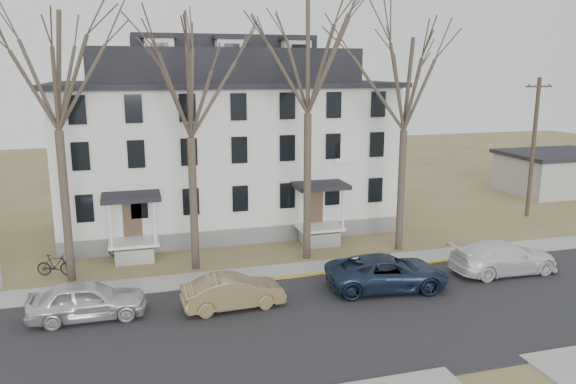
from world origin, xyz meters
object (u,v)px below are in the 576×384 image
object	(u,v)px
tree_mid_left	(189,78)
tree_center	(308,48)
car_navy	(387,273)
tree_mid_right	(406,77)
car_silver	(87,301)
boarding_house	(224,143)
bicycle_right	(55,266)
car_tan	(233,293)
car_white	(503,258)
bicycle_left	(124,249)
utility_pole_far	(533,146)
tree_far_left	(53,62)

from	to	relation	value
tree_mid_left	tree_center	distance (m)	6.18
tree_center	car_navy	size ratio (longest dim) A/B	2.60
tree_mid_right	car_silver	size ratio (longest dim) A/B	2.72
boarding_house	bicycle_right	distance (m)	13.18
boarding_house	car_tan	world-z (taller)	boarding_house
car_white	bicycle_left	distance (m)	19.84
tree_mid_right	bicycle_left	world-z (taller)	tree_mid_right
boarding_house	car_tan	xyz separation A→B (m)	(-2.04, -13.54, -4.66)
tree_mid_right	car_tan	xyz separation A→B (m)	(-10.54, -5.38, -8.89)
tree_mid_right	car_white	bearing A→B (deg)	-56.55
boarding_house	car_tan	bearing A→B (deg)	-98.59
tree_center	car_navy	xyz separation A→B (m)	(2.21, -5.26, -10.30)
utility_pole_far	tree_far_left	bearing A→B (deg)	-171.90
utility_pole_far	bicycle_right	distance (m)	30.79
tree_far_left	tree_center	size ratio (longest dim) A/B	0.93
tree_far_left	tree_mid_right	xyz separation A→B (m)	(17.50, 0.00, -0.74)
tree_far_left	car_silver	world-z (taller)	tree_far_left
bicycle_right	car_navy	bearing A→B (deg)	-97.57
boarding_house	bicycle_left	world-z (taller)	boarding_house
boarding_house	car_navy	size ratio (longest dim) A/B	3.68
tree_mid_right	bicycle_right	bearing A→B (deg)	177.57
car_tan	car_white	world-z (taller)	car_white
tree_far_left	car_navy	bearing A→B (deg)	-20.30
car_tan	car_white	distance (m)	13.81
car_white	bicycle_left	bearing A→B (deg)	67.35
bicycle_right	car_white	bearing A→B (deg)	-90.49
car_silver	utility_pole_far	bearing A→B (deg)	-71.74
tree_mid_left	bicycle_left	distance (m)	10.18
boarding_house	tree_mid_right	bearing A→B (deg)	-43.81
car_navy	bicycle_left	distance (m)	14.23
tree_mid_left	bicycle_left	size ratio (longest dim) A/B	7.19
boarding_house	car_silver	size ratio (longest dim) A/B	4.45
tree_far_left	tree_mid_left	distance (m)	6.05
utility_pole_far	car_navy	distance (m)	18.44
tree_far_left	bicycle_right	size ratio (longest dim) A/B	7.54
boarding_house	tree_mid_right	world-z (taller)	tree_mid_right
tree_mid_left	tree_mid_right	bearing A→B (deg)	0.00
boarding_house	bicycle_right	bearing A→B (deg)	-142.98
car_navy	bicycle_left	world-z (taller)	car_navy
bicycle_right	boarding_house	bearing A→B (deg)	-38.64
tree_mid_right	car_navy	bearing A→B (deg)	-122.06
tree_mid_left	car_navy	world-z (taller)	tree_mid_left
utility_pole_far	car_white	size ratio (longest dim) A/B	1.72
tree_far_left	car_tan	world-z (taller)	tree_far_left
car_navy	car_white	bearing A→B (deg)	-79.60
tree_center	bicycle_right	xyz separation A→B (m)	(-12.79, 0.77, -10.54)
tree_far_left	utility_pole_far	world-z (taller)	tree_far_left
tree_far_left	car_white	xyz separation A→B (m)	(20.76, -4.93, -9.54)
car_tan	bicycle_left	world-z (taller)	car_tan
car_white	bicycle_left	xyz separation A→B (m)	(-18.27, 7.72, -0.34)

